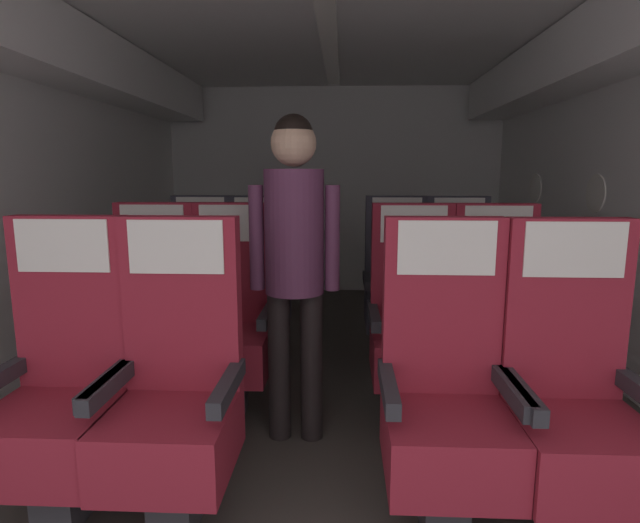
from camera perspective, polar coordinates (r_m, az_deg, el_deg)
ground at (r=3.25m, az=0.48°, el=-14.14°), size 3.89×5.83×0.02m
fuselage_shell at (r=3.26m, az=0.73°, el=16.06°), size 3.77×5.48×2.30m
seat_a_left_window at (r=2.20m, az=-27.01°, el=-13.22°), size 0.48×0.48×1.15m
seat_a_left_aisle at (r=2.02m, az=-15.96°, el=-14.62°), size 0.48×0.48×1.15m
seat_a_right_aisle at (r=2.09m, az=26.53°, el=-14.44°), size 0.48×0.48×1.15m
seat_a_right_window at (r=1.97m, az=13.88°, el=-15.06°), size 0.48×0.48×1.15m
seat_b_left_window at (r=2.97m, az=-18.37°, el=-6.73°), size 0.48×0.48×1.15m
seat_b_left_aisle at (r=2.85m, az=-9.99°, el=-7.08°), size 0.48×0.48×1.15m
seat_b_right_aisle at (r=2.90m, az=19.25°, el=-7.23°), size 0.48×0.48×1.15m
seat_b_right_window at (r=2.80m, az=10.38°, el=-7.39°), size 0.48×0.48×1.15m
seat_c_left_window at (r=3.83m, az=-13.32°, el=-2.85°), size 0.48×0.48×1.15m
seat_c_left_aisle at (r=3.72m, az=-6.94°, el=-3.01°), size 0.48×0.48×1.15m
seat_c_right_aisle at (r=3.76m, az=15.27°, el=-3.18°), size 0.48×0.48×1.15m
seat_c_right_window at (r=3.70m, az=8.55°, el=-3.13°), size 0.48×0.48×1.15m
flight_attendant at (r=2.41m, az=-2.90°, el=1.72°), size 0.43×0.28×1.58m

